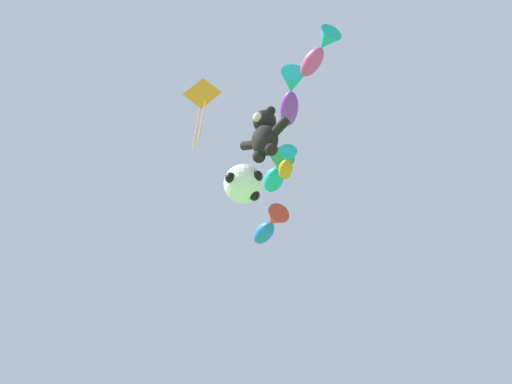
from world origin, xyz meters
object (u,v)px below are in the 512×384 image
object	(u,v)px
fish_kite_teal	(277,172)
fish_kite_cobalt	(269,226)
fish_kite_magenta	(319,51)
fish_kite_violet	(290,96)
soccer_ball_kite	(244,184)
diamond_kite	(202,98)
teddy_bear_kite	(265,134)
fish_kite_tangerine	(286,163)

from	to	relation	value
fish_kite_teal	fish_kite_cobalt	world-z (taller)	fish_kite_teal
fish_kite_magenta	fish_kite_violet	xyz separation A→B (m)	(-1.71, 0.91, 0.23)
fish_kite_teal	soccer_ball_kite	bearing A→B (deg)	-63.43
soccer_ball_kite	fish_kite_magenta	size ratio (longest dim) A/B	0.67
diamond_kite	fish_kite_teal	bearing A→B (deg)	97.35
fish_kite_violet	fish_kite_teal	distance (m)	3.45
teddy_bear_kite	fish_kite_tangerine	xyz separation A→B (m)	(-1.52, 2.84, 1.65)
diamond_kite	fish_kite_magenta	bearing A→B (deg)	13.18
diamond_kite	fish_kite_cobalt	bearing A→B (deg)	111.81
fish_kite_teal	diamond_kite	xyz separation A→B (m)	(0.53, -4.12, 0.07)
fish_kite_violet	fish_kite_magenta	bearing A→B (deg)	-27.99
fish_kite_tangerine	fish_kite_magenta	bearing A→B (deg)	-38.08
fish_kite_violet	fish_kite_tangerine	world-z (taller)	fish_kite_violet
fish_kite_tangerine	diamond_kite	size ratio (longest dim) A/B	0.49
fish_kite_teal	fish_kite_cobalt	bearing A→B (deg)	137.61
teddy_bear_kite	fish_kite_violet	world-z (taller)	fish_kite_violet
fish_kite_magenta	fish_kite_cobalt	size ratio (longest dim) A/B	0.71
fish_kite_tangerine	fish_kite_teal	world-z (taller)	fish_kite_teal
teddy_bear_kite	diamond_kite	distance (m)	3.12
fish_kite_cobalt	fish_kite_teal	bearing A→B (deg)	-42.39
teddy_bear_kite	fish_kite_magenta	xyz separation A→B (m)	(1.71, 0.31, 2.18)
teddy_bear_kite	diamond_kite	world-z (taller)	diamond_kite
teddy_bear_kite	fish_kite_violet	bearing A→B (deg)	90.10
teddy_bear_kite	fish_kite_cobalt	size ratio (longest dim) A/B	0.70
fish_kite_teal	fish_kite_cobalt	distance (m)	2.50
fish_kite_cobalt	diamond_kite	bearing A→B (deg)	-68.19
fish_kite_violet	diamond_kite	world-z (taller)	diamond_kite
soccer_ball_kite	fish_kite_tangerine	world-z (taller)	fish_kite_tangerine
soccer_ball_kite	teddy_bear_kite	bearing A→B (deg)	-5.86
fish_kite_tangerine	fish_kite_teal	size ratio (longest dim) A/B	0.67
fish_kite_tangerine	fish_kite_cobalt	distance (m)	3.63
teddy_bear_kite	fish_kite_tangerine	size ratio (longest dim) A/B	1.19
fish_kite_magenta	fish_kite_violet	size ratio (longest dim) A/B	0.83
fish_kite_violet	diamond_kite	size ratio (longest dim) A/B	0.71
fish_kite_magenta	fish_kite_teal	world-z (taller)	fish_kite_teal
soccer_ball_kite	fish_kite_cobalt	bearing A→B (deg)	124.53
fish_kite_magenta	teddy_bear_kite	bearing A→B (deg)	-169.66
soccer_ball_kite	diamond_kite	world-z (taller)	diamond_kite
teddy_bear_kite	diamond_kite	bearing A→B (deg)	-164.44
soccer_ball_kite	fish_kite_magenta	xyz separation A→B (m)	(2.50, 0.23, 3.34)
fish_kite_magenta	fish_kite_violet	world-z (taller)	fish_kite_violet
teddy_bear_kite	fish_kite_teal	xyz separation A→B (m)	(-2.53, 3.57, 2.26)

